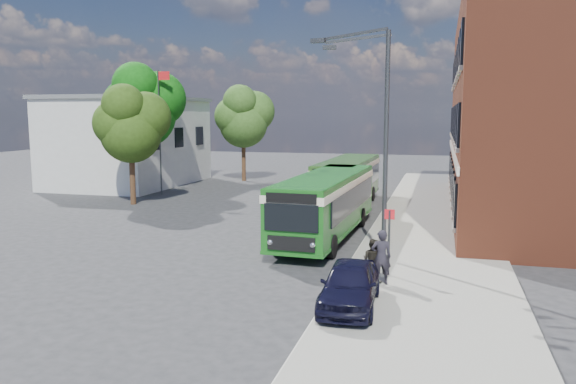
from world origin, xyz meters
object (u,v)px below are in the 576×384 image
(bus_rear, at_px, (348,178))
(street_lamp, at_px, (376,142))
(bus_front, at_px, (327,199))
(parked_car, at_px, (350,284))

(bus_rear, bearing_deg, street_lamp, -76.35)
(bus_front, xyz_separation_m, parked_car, (2.73, -9.94, -1.00))
(parked_car, bearing_deg, bus_front, 102.98)
(street_lamp, relative_size, bus_rear, 0.82)
(street_lamp, distance_m, bus_rear, 14.18)
(street_lamp, xyz_separation_m, bus_front, (-2.76, 4.06, -2.96))
(street_lamp, height_order, bus_front, street_lamp)
(street_lamp, bearing_deg, bus_rear, 103.65)
(bus_front, relative_size, bus_rear, 1.06)
(bus_rear, height_order, parked_car, bus_rear)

